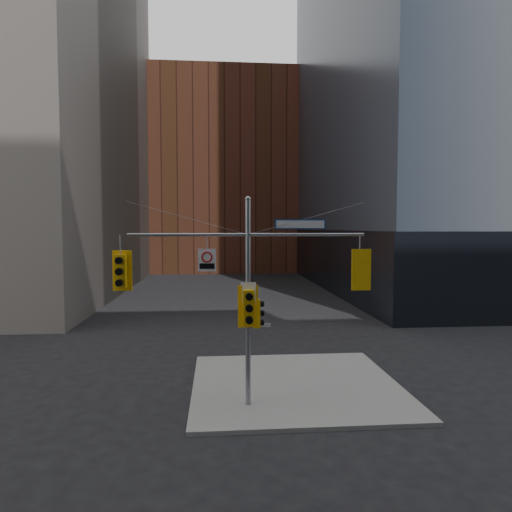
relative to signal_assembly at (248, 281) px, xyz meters
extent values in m
plane|color=black|center=(0.00, -1.99, -4.42)|extent=(160.00, 160.00, 0.00)
cube|color=gray|center=(2.00, 2.01, -4.34)|extent=(8.00, 8.00, 0.15)
cube|color=black|center=(28.00, 30.01, -1.42)|extent=(36.40, 36.40, 6.00)
cube|color=brown|center=(0.00, 56.01, 9.58)|extent=(26.00, 20.00, 28.00)
cylinder|color=gray|center=(0.00, 0.01, -0.82)|extent=(0.18, 0.18, 7.20)
sphere|color=gray|center=(0.00, 0.01, 2.78)|extent=(0.20, 0.20, 0.20)
cylinder|color=gray|center=(-2.00, 0.01, 1.58)|extent=(4.00, 0.11, 0.11)
cylinder|color=gray|center=(2.00, 0.01, 1.58)|extent=(4.00, 0.11, 0.11)
cylinder|color=gray|center=(0.00, -0.34, 1.58)|extent=(0.10, 0.70, 0.10)
cylinder|color=gray|center=(-2.00, 0.01, 2.13)|extent=(4.00, 0.02, 1.12)
cylinder|color=gray|center=(2.00, 0.01, 2.13)|extent=(4.00, 0.02, 1.12)
cube|color=yellow|center=(-4.22, 0.01, 0.38)|extent=(0.37, 0.27, 1.10)
cube|color=yellow|center=(-4.21, 0.20, 0.38)|extent=(0.65, 0.08, 1.36)
cylinder|color=black|center=(-4.24, -0.20, 0.75)|extent=(0.24, 0.18, 0.23)
cylinder|color=black|center=(-4.23, -0.12, 0.75)|extent=(0.20, 0.03, 0.20)
cylinder|color=black|center=(-4.24, -0.20, 0.38)|extent=(0.24, 0.18, 0.23)
cylinder|color=black|center=(-4.23, -0.12, 0.38)|extent=(0.20, 0.03, 0.20)
cylinder|color=black|center=(-4.24, -0.20, 0.02)|extent=(0.24, 0.18, 0.23)
cylinder|color=#0CE559|center=(-4.23, -0.12, 0.02)|extent=(0.20, 0.03, 0.20)
cube|color=yellow|center=(3.86, 0.01, 0.38)|extent=(0.37, 0.27, 1.15)
cube|color=yellow|center=(3.87, -0.19, 0.38)|extent=(0.68, 0.05, 1.42)
cylinder|color=black|center=(3.86, 0.23, 0.77)|extent=(0.24, 0.18, 0.24)
cylinder|color=black|center=(3.86, 0.14, 0.77)|extent=(0.21, 0.02, 0.21)
cylinder|color=black|center=(3.86, 0.23, 0.38)|extent=(0.24, 0.18, 0.24)
cylinder|color=black|center=(3.86, 0.14, 0.38)|extent=(0.21, 0.02, 0.21)
cylinder|color=black|center=(3.86, 0.23, 0.00)|extent=(0.24, 0.18, 0.24)
cylinder|color=black|center=(3.86, 0.14, 0.00)|extent=(0.21, 0.02, 0.21)
cube|color=yellow|center=(0.28, 0.01, -1.10)|extent=(0.26, 0.34, 0.97)
cylinder|color=black|center=(0.46, 0.03, -0.78)|extent=(0.17, 0.22, 0.20)
cylinder|color=black|center=(0.39, 0.02, -0.78)|extent=(0.04, 0.18, 0.17)
cylinder|color=black|center=(0.46, 0.03, -1.10)|extent=(0.17, 0.22, 0.20)
cylinder|color=black|center=(0.39, 0.02, -1.10)|extent=(0.04, 0.18, 0.17)
cylinder|color=black|center=(0.46, 0.03, -1.43)|extent=(0.17, 0.22, 0.20)
cylinder|color=black|center=(0.39, 0.02, -1.43)|extent=(0.04, 0.18, 0.17)
cube|color=yellow|center=(0.00, -0.27, -0.84)|extent=(0.38, 0.28, 1.16)
cube|color=yellow|center=(-0.01, -0.07, -0.84)|extent=(0.69, 0.06, 1.44)
cylinder|color=black|center=(0.01, -0.49, -0.45)|extent=(0.25, 0.18, 0.24)
cylinder|color=black|center=(0.00, -0.41, -0.45)|extent=(0.21, 0.03, 0.21)
cylinder|color=black|center=(0.01, -0.49, -0.84)|extent=(0.25, 0.18, 0.24)
cylinder|color=black|center=(0.00, -0.41, -0.84)|extent=(0.21, 0.03, 0.21)
cylinder|color=black|center=(0.01, -0.49, -1.23)|extent=(0.25, 0.18, 0.24)
cylinder|color=black|center=(0.00, -0.41, -1.23)|extent=(0.21, 0.03, 0.21)
cube|color=navy|center=(1.78, 0.01, 1.93)|extent=(1.74, 0.15, 0.34)
cube|color=silver|center=(1.78, -0.02, 1.93)|extent=(1.63, 0.11, 0.26)
cube|color=silver|center=(-1.38, -0.01, 0.73)|extent=(0.60, 0.10, 0.76)
torus|color=#B20A0A|center=(-1.38, -0.03, 0.83)|extent=(0.38, 0.10, 0.37)
cube|color=black|center=(-1.38, -0.03, 0.53)|extent=(0.50, 0.07, 0.18)
cube|color=silver|center=(0.00, -0.11, -0.36)|extent=(0.53, 0.10, 0.70)
cube|color=#D88C00|center=(0.00, -0.13, -0.56)|extent=(0.39, 0.06, 0.31)
cube|color=silver|center=(0.45, 0.01, -1.52)|extent=(0.66, 0.03, 0.13)
cube|color=#145926|center=(0.00, 0.46, -1.70)|extent=(0.06, 0.73, 0.15)
camera|label=1|loc=(-1.04, -15.33, 1.82)|focal=32.00mm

